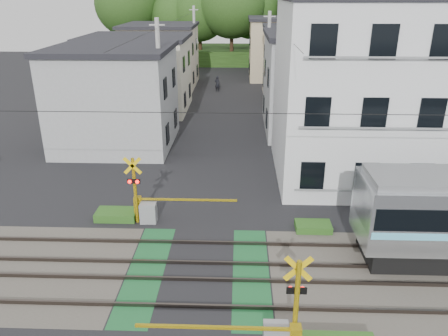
{
  "coord_description": "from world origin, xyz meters",
  "views": [
    {
      "loc": [
        1.4,
        -13.11,
        9.44
      ],
      "look_at": [
        0.75,
        5.0,
        2.04
      ],
      "focal_mm": 35.0,
      "sensor_mm": 36.0,
      "label": 1
    }
  ],
  "objects_px": {
    "crossing_signal_far": "(146,207)",
    "apartment_block": "(377,90)",
    "crossing_signal_near": "(279,332)",
    "pedestrian": "(217,84)"
  },
  "relations": [
    {
      "from": "pedestrian",
      "to": "crossing_signal_near",
      "type": "bearing_deg",
      "value": 116.27
    },
    {
      "from": "crossing_signal_near",
      "to": "apartment_block",
      "type": "xyz_separation_m",
      "value": [
        5.91,
        13.15,
        3.94
      ]
    },
    {
      "from": "apartment_block",
      "to": "pedestrian",
      "type": "distance_m",
      "value": 23.11
    },
    {
      "from": "crossing_signal_far",
      "to": "apartment_block",
      "type": "relative_size",
      "value": 0.46
    },
    {
      "from": "pedestrian",
      "to": "crossing_signal_far",
      "type": "bearing_deg",
      "value": 106.74
    },
    {
      "from": "apartment_block",
      "to": "crossing_signal_far",
      "type": "bearing_deg",
      "value": -152.22
    },
    {
      "from": "crossing_signal_near",
      "to": "apartment_block",
      "type": "height_order",
      "value": "apartment_block"
    },
    {
      "from": "crossing_signal_near",
      "to": "pedestrian",
      "type": "distance_m",
      "value": 34.1
    },
    {
      "from": "crossing_signal_near",
      "to": "crossing_signal_far",
      "type": "distance_m",
      "value": 8.95
    },
    {
      "from": "crossing_signal_near",
      "to": "apartment_block",
      "type": "bearing_deg",
      "value": 65.78
    }
  ]
}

